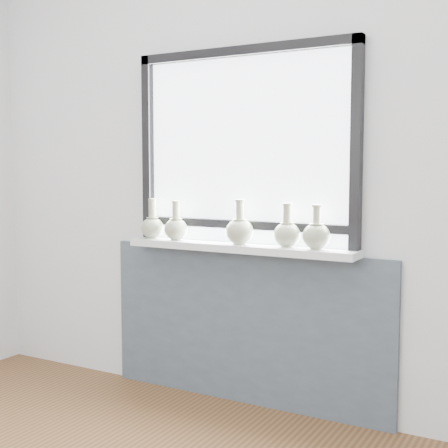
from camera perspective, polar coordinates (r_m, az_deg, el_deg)
The scene contains 9 objects.
back_wall at distance 3.41m, azimuth 2.14°, elevation 5.03°, with size 3.60×0.02×2.60m, color silver.
apron_panel at distance 3.50m, azimuth 1.87°, elevation -9.36°, with size 1.70×0.03×0.86m, color #485563.
windowsill at distance 3.35m, azimuth 1.34°, elevation -2.17°, with size 1.32×0.18×0.04m, color white.
window at distance 3.38m, azimuth 1.86°, elevation 7.42°, with size 1.30×0.06×1.05m.
vase_a at distance 3.63m, azimuth -6.56°, elevation -0.17°, with size 0.13×0.13×0.23m.
vase_b at distance 3.52m, azimuth -4.41°, elevation -0.31°, with size 0.13×0.13×0.22m.
vase_c at distance 3.32m, azimuth 1.43°, elevation -0.53°, with size 0.15×0.15×0.24m.
vase_d at distance 3.22m, azimuth 5.77°, elevation -0.78°, with size 0.14×0.14×0.23m.
vase_e at distance 3.16m, azimuth 8.44°, elevation -0.95°, with size 0.14×0.14×0.22m.
Camera 1 is at (1.56, -1.23, 1.31)m, focal length 50.00 mm.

